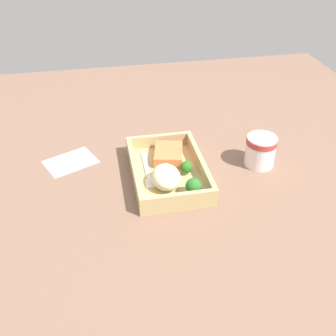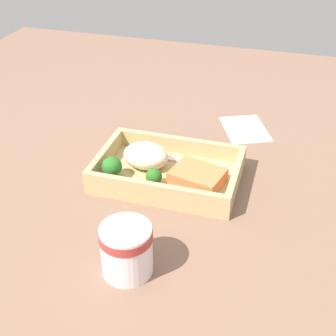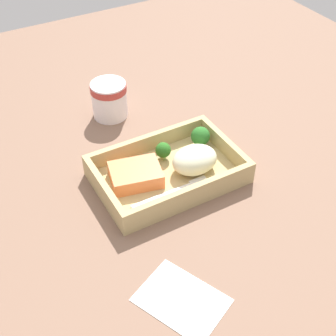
% 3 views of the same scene
% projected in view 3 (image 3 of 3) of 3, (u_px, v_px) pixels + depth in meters
% --- Properties ---
extents(ground_plane, '(1.60, 1.60, 0.02)m').
position_uv_depth(ground_plane, '(168.00, 182.00, 0.92)').
color(ground_plane, brown).
extents(takeout_tray, '(0.28, 0.18, 0.01)m').
position_uv_depth(takeout_tray, '(168.00, 176.00, 0.91)').
color(takeout_tray, tan).
rests_on(takeout_tray, ground_plane).
extents(tray_rim, '(0.28, 0.18, 0.04)m').
position_uv_depth(tray_rim, '(168.00, 167.00, 0.89)').
color(tray_rim, tan).
rests_on(tray_rim, takeout_tray).
extents(salmon_fillet, '(0.11, 0.09, 0.03)m').
position_uv_depth(salmon_fillet, '(136.00, 175.00, 0.88)').
color(salmon_fillet, '#E07541').
rests_on(salmon_fillet, takeout_tray).
extents(mashed_potatoes, '(0.09, 0.07, 0.05)m').
position_uv_depth(mashed_potatoes, '(195.00, 160.00, 0.90)').
color(mashed_potatoes, beige).
rests_on(mashed_potatoes, takeout_tray).
extents(broccoli_floret_1, '(0.04, 0.04, 0.05)m').
position_uv_depth(broccoli_floret_1, '(200.00, 136.00, 0.95)').
color(broccoli_floret_1, '#87AD65').
rests_on(broccoli_floret_1, takeout_tray).
extents(broccoli_floret_2, '(0.03, 0.03, 0.04)m').
position_uv_depth(broccoli_floret_2, '(163.00, 150.00, 0.92)').
color(broccoli_floret_2, '#7E9756').
rests_on(broccoli_floret_2, takeout_tray).
extents(fork, '(0.16, 0.02, 0.00)m').
position_uv_depth(fork, '(176.00, 191.00, 0.86)').
color(fork, silver).
rests_on(fork, takeout_tray).
extents(paper_cup, '(0.08, 0.08, 0.08)m').
position_uv_depth(paper_cup, '(109.00, 98.00, 1.04)').
color(paper_cup, white).
rests_on(paper_cup, ground_plane).
extents(receipt_slip, '(0.14, 0.16, 0.00)m').
position_uv_depth(receipt_slip, '(182.00, 300.00, 0.71)').
color(receipt_slip, white).
rests_on(receipt_slip, ground_plane).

